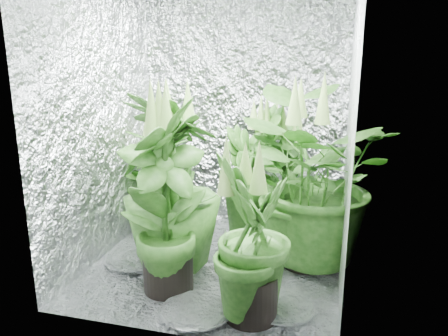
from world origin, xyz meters
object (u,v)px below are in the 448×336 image
circulation_fan (313,231)px  plant_d (171,185)px  plant_f (166,199)px  plant_a (157,177)px  plant_g (252,240)px  plant_b (284,175)px  plant_e (310,180)px  plant_c (253,175)px

circulation_fan → plant_d: bearing=-129.7°
plant_d → plant_f: (0.07, -0.27, 0.00)m
plant_a → plant_g: bearing=-47.4°
plant_b → plant_g: 1.15m
plant_f → plant_a: bearing=116.2°
plant_f → circulation_fan: 1.19m
plant_g → plant_e: bearing=70.9°
plant_a → plant_c: bearing=-3.5°
plant_b → plant_f: (-0.55, -0.99, 0.09)m
plant_g → circulation_fan: (0.27, 0.92, -0.30)m
plant_a → circulation_fan: bearing=-6.5°
plant_a → plant_d: (0.37, -0.63, 0.15)m
plant_f → plant_d: bearing=105.0°
plant_d → plant_e: bearing=16.7°
plant_f → plant_g: bearing=-16.5°
plant_c → plant_e: bearing=-37.6°
plant_c → plant_f: (-0.34, -0.86, 0.07)m
plant_a → circulation_fan: plant_a is taller
plant_c → plant_e: 0.55m
plant_f → plant_g: plant_f is taller
plant_e → plant_f: bearing=-145.7°
plant_d → circulation_fan: bearing=29.3°
plant_f → plant_c: bearing=68.5°
plant_a → plant_f: 1.02m
plant_e → plant_g: plant_e is taller
plant_a → plant_e: (1.22, -0.38, 0.17)m
plant_e → plant_g: 0.74m
plant_d → circulation_fan: 1.09m
plant_a → plant_b: bearing=4.9°
plant_a → plant_g: (0.98, -1.07, 0.02)m
plant_a → plant_d: bearing=-59.5°
plant_a → plant_b: size_ratio=0.85×
circulation_fan → plant_c: bearing=-170.4°
plant_c → plant_f: 0.93m
plant_b → plant_e: 0.53m
plant_c → plant_d: bearing=-125.2°
plant_f → circulation_fan: size_ratio=3.63×
circulation_fan → plant_a: bearing=-165.5°
plant_a → plant_e: 1.29m
plant_d → plant_b: bearing=49.1°
plant_c → circulation_fan: size_ratio=3.18×
plant_d → plant_g: 0.76m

